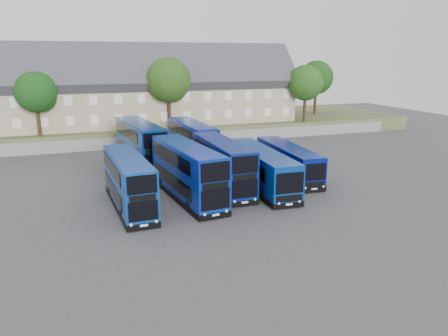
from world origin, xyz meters
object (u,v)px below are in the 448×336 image
dd_front_left (129,183)px  dd_front_mid (187,173)px  tree_west (37,94)px  coach_east_a (260,169)px  tree_far (317,79)px  tree_east (306,84)px  tree_mid (169,82)px

dd_front_left → dd_front_mid: 4.87m
dd_front_left → dd_front_mid: size_ratio=0.91×
tree_west → coach_east_a: bearing=-49.7°
tree_west → tree_far: tree_far is taller
dd_front_left → tree_east: (28.84, 23.88, 5.42)m
dd_front_mid → tree_west: tree_west is taller
dd_front_mid → tree_far: tree_far is taller
tree_mid → coach_east_a: bearing=-82.8°
dd_front_left → tree_west: (-7.16, 23.88, 5.08)m
tree_west → tree_mid: size_ratio=0.83×
dd_front_mid → tree_east: bearing=38.0°
tree_west → tree_east: tree_east is taller
tree_east → tree_mid: bearing=178.6°
tree_mid → tree_east: bearing=-1.4°
tree_mid → tree_far: size_ratio=1.06×
coach_east_a → tree_east: size_ratio=1.52×
dd_front_mid → tree_mid: size_ratio=1.23×
coach_east_a → tree_far: bearing=54.7°
tree_far → tree_west: bearing=-170.5°
coach_east_a → dd_front_mid: bearing=-169.6°
coach_east_a → tree_far: 37.80m
dd_front_left → tree_west: tree_west is taller
dd_front_left → dd_front_mid: bearing=6.0°
coach_east_a → tree_far: tree_far is taller
tree_mid → tree_far: (26.00, 6.50, -0.34)m
dd_front_mid → tree_east: (24.03, 23.15, 5.23)m
dd_front_mid → tree_west: bearing=111.4°
tree_west → tree_mid: bearing=1.8°
dd_front_left → tree_east: size_ratio=1.25×
tree_west → tree_far: 42.58m
dd_front_left → tree_mid: 26.64m
dd_front_left → tree_west: size_ratio=1.33×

